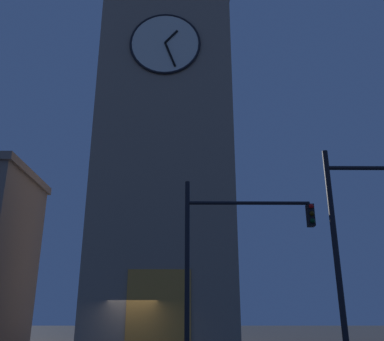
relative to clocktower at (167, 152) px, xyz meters
name	(u,v)px	position (x,y,z in m)	size (l,w,h in m)	color
clocktower	(167,152)	(0.00, 0.00, 0.00)	(8.71, 8.74, 29.78)	gray
traffic_signal_near	(375,223)	(-6.61, 14.61, -7.97)	(3.84, 0.41, 6.24)	black
traffic_signal_mid	(229,244)	(-2.79, 12.23, -8.14)	(4.32, 0.41, 6.05)	black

